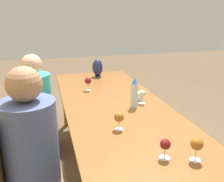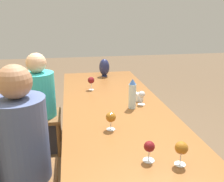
% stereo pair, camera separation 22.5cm
% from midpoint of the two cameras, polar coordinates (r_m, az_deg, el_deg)
% --- Properties ---
extents(ground_plane, '(14.00, 14.00, 0.00)m').
position_cam_midpoint_polar(ground_plane, '(2.67, -1.15, -19.14)').
color(ground_plane, brown).
extents(dining_table, '(2.92, 0.97, 0.75)m').
position_cam_midpoint_polar(dining_table, '(2.33, -1.26, -5.52)').
color(dining_table, brown).
rests_on(dining_table, ground_plane).
extents(water_bottle, '(0.07, 0.07, 0.28)m').
position_cam_midpoint_polar(water_bottle, '(2.30, 2.28, -0.56)').
color(water_bottle, silver).
rests_on(water_bottle, dining_table).
extents(water_tumbler, '(0.08, 0.08, 0.08)m').
position_cam_midpoint_polar(water_tumbler, '(2.52, 3.70, -1.22)').
color(water_tumbler, silver).
rests_on(water_tumbler, dining_table).
extents(vase, '(0.14, 0.14, 0.24)m').
position_cam_midpoint_polar(vase, '(3.41, -5.23, 5.33)').
color(vase, '#1E234C').
rests_on(vase, dining_table).
extents(wine_glass_0, '(0.08, 0.08, 0.15)m').
position_cam_midpoint_polar(wine_glass_0, '(2.82, -7.79, 2.23)').
color(wine_glass_0, silver).
rests_on(wine_glass_0, dining_table).
extents(wine_glass_1, '(0.08, 0.08, 0.15)m').
position_cam_midpoint_polar(wine_glass_1, '(1.55, 14.87, -11.87)').
color(wine_glass_1, silver).
rests_on(wine_glass_1, dining_table).
extents(wine_glass_2, '(0.07, 0.07, 0.13)m').
position_cam_midpoint_polar(wine_glass_2, '(1.55, 7.94, -12.23)').
color(wine_glass_2, silver).
rests_on(wine_glass_2, dining_table).
extents(wine_glass_3, '(0.08, 0.08, 0.14)m').
position_cam_midpoint_polar(wine_glass_3, '(1.88, -1.83, -6.12)').
color(wine_glass_3, silver).
rests_on(wine_glass_3, dining_table).
extents(wine_glass_4, '(0.07, 0.07, 0.14)m').
position_cam_midpoint_polar(wine_glass_4, '(2.41, 4.33, -0.72)').
color(wine_glass_4, silver).
rests_on(wine_glass_4, dining_table).
extents(chair_near, '(0.44, 0.44, 0.99)m').
position_cam_midpoint_polar(chair_near, '(1.97, -23.12, -17.40)').
color(chair_near, brown).
rests_on(chair_near, ground_plane).
extents(chair_far, '(0.44, 0.44, 0.99)m').
position_cam_midpoint_polar(chair_far, '(2.98, -20.53, -4.87)').
color(chair_far, brown).
rests_on(chair_far, ground_plane).
extents(person_near, '(0.37, 0.37, 1.29)m').
position_cam_midpoint_polar(person_near, '(1.87, -20.88, -13.06)').
color(person_near, '#2D2D38').
rests_on(person_near, ground_plane).
extents(person_far, '(0.36, 0.36, 1.18)m').
position_cam_midpoint_polar(person_far, '(2.93, -18.94, -2.69)').
color(person_far, '#2D2D38').
rests_on(person_far, ground_plane).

